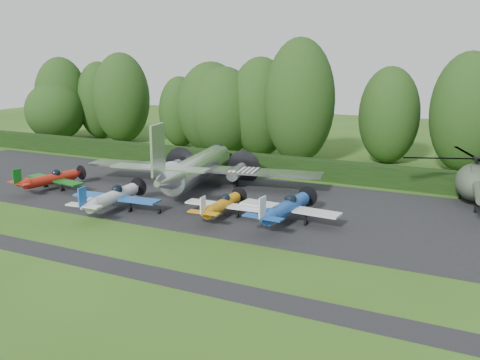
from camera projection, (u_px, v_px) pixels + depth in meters
The scene contains 21 objects.
ground at pixel (133, 230), 38.19m from camera, with size 160.00×160.00×0.00m, color #294814.
apron at pixel (204, 197), 46.91m from camera, with size 70.00×18.00×0.01m, color black.
taxiway_verge at pixel (73, 257), 32.97m from camera, with size 70.00×2.00×0.00m, color black.
hedgerow at pixel (256, 173), 56.49m from camera, with size 90.00×1.60×2.00m, color black.
transport_plane at pixel (196, 167), 49.26m from camera, with size 22.88×17.54×7.33m.
light_plane_red at pixel (51, 179), 48.98m from camera, with size 6.77×7.12×2.60m.
light_plane_white at pixel (113, 197), 42.30m from camera, with size 7.49×7.88×2.88m.
light_plane_orange at pixel (222, 205), 40.79m from camera, with size 6.38×6.71×2.45m.
light_plane_blue at pixel (287, 208), 39.22m from camera, with size 7.77×8.17×2.99m.
helicopter at pixel (475, 179), 44.60m from camera, with size 12.05×14.10×3.88m.
tree_0 at pixel (122, 98), 74.67m from camera, with size 7.87×7.87×12.52m.
tree_3 at pixel (389, 115), 60.47m from camera, with size 6.81×6.81×10.98m.
tree_4 at pixel (299, 101), 60.23m from camera, with size 7.98×7.98×14.14m.
tree_5 at pixel (261, 107), 64.43m from camera, with size 7.68×7.68×12.00m.
tree_6 at pixel (99, 100), 78.81m from camera, with size 6.50×6.50×11.26m.
tree_7 at pixel (468, 113), 55.41m from camera, with size 7.68×7.68×12.63m.
tree_8 at pixel (62, 98), 79.03m from camera, with size 7.65×7.65×11.89m.
tree_9 at pixel (180, 112), 71.63m from camera, with size 5.66×5.66×9.43m.
tree_10 at pixel (211, 108), 66.90m from camera, with size 8.49×8.49×11.40m.
tree_12 at pixel (224, 111), 65.30m from camera, with size 8.31×8.31×10.85m.
tree_13 at pixel (55, 111), 77.19m from camera, with size 8.53×8.53×8.43m.
Camera 1 is at (23.05, -29.14, 12.21)m, focal length 40.00 mm.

